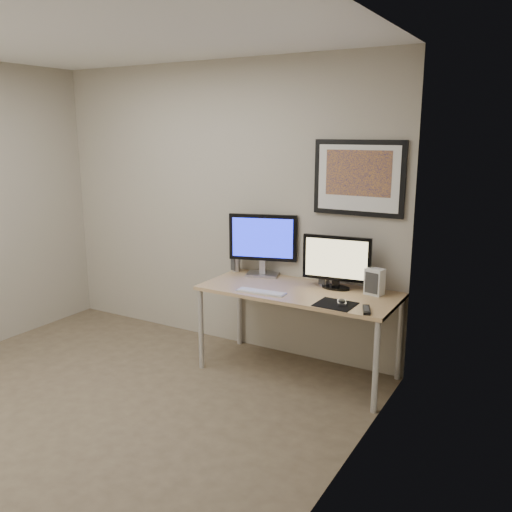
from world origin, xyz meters
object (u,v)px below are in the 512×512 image
(speaker_right, at_px, (325,274))
(keyboard, at_px, (261,292))
(fan_unit, at_px, (375,282))
(monitor_tv, at_px, (336,261))
(framed_art, at_px, (359,178))
(speaker_left, at_px, (236,261))
(monitor_large, at_px, (263,242))
(desk, at_px, (299,297))

(speaker_right, bearing_deg, keyboard, -116.75)
(fan_unit, bearing_deg, monitor_tv, -169.06)
(framed_art, relative_size, speaker_left, 3.98)
(framed_art, bearing_deg, keyboard, -135.89)
(framed_art, bearing_deg, monitor_tv, -122.73)
(framed_art, bearing_deg, speaker_left, -175.73)
(framed_art, xyz_separation_m, monitor_tv, (-0.10, -0.16, -0.66))
(framed_art, xyz_separation_m, speaker_right, (-0.22, -0.12, -0.79))
(monitor_large, xyz_separation_m, speaker_right, (0.60, -0.03, -0.20))
(monitor_large, distance_m, fan_unit, 1.06)
(desk, bearing_deg, framed_art, 43.46)
(framed_art, relative_size, monitor_large, 1.28)
(desk, xyz_separation_m, speaker_left, (-0.75, 0.25, 0.16))
(speaker_left, distance_m, keyboard, 0.72)
(framed_art, bearing_deg, fan_unit, -35.13)
(desk, relative_size, fan_unit, 7.64)
(framed_art, height_order, speaker_left, framed_art)
(desk, relative_size, framed_art, 2.13)
(framed_art, relative_size, monitor_tv, 1.34)
(desk, xyz_separation_m, keyboard, (-0.22, -0.22, 0.07))
(desk, xyz_separation_m, fan_unit, (0.57, 0.18, 0.17))
(speaker_left, distance_m, fan_unit, 1.32)
(framed_art, height_order, fan_unit, framed_art)
(monitor_tv, xyz_separation_m, fan_unit, (0.32, 0.00, -0.13))
(speaker_right, height_order, fan_unit, fan_unit)
(framed_art, height_order, speaker_right, framed_art)
(fan_unit, bearing_deg, monitor_large, -173.16)
(monitor_tv, height_order, keyboard, monitor_tv)
(desk, distance_m, monitor_tv, 0.43)
(speaker_right, bearing_deg, monitor_tv, -7.93)
(monitor_large, height_order, keyboard, monitor_large)
(desk, xyz_separation_m, speaker_right, (0.13, 0.22, 0.17))
(monitor_large, relative_size, fan_unit, 2.80)
(monitor_tv, bearing_deg, keyboard, -146.64)
(monitor_large, relative_size, keyboard, 1.45)
(desk, distance_m, speaker_right, 0.30)
(speaker_left, xyz_separation_m, fan_unit, (1.32, -0.07, 0.01))
(monitor_large, distance_m, keyboard, 0.61)
(monitor_tv, distance_m, speaker_right, 0.18)
(framed_art, xyz_separation_m, keyboard, (-0.57, -0.56, -0.88))
(speaker_left, height_order, speaker_right, speaker_right)
(speaker_left, bearing_deg, desk, 0.60)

